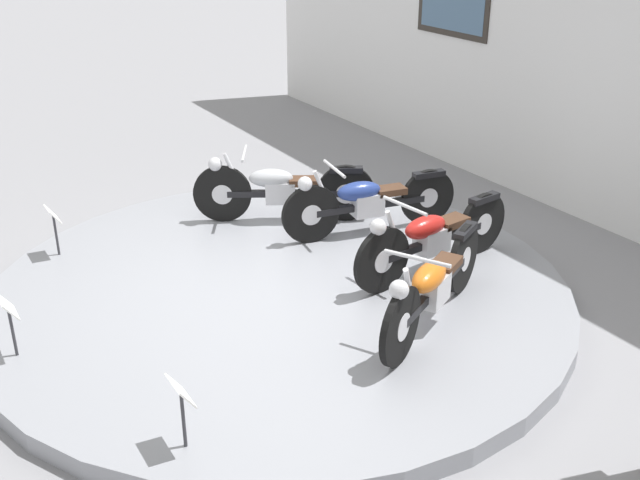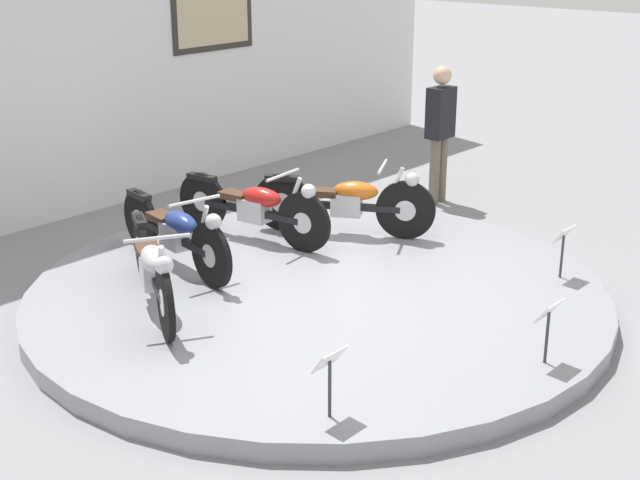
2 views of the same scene
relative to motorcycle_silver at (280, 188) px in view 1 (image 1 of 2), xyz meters
The scene contains 10 objects.
ground_plane 1.60m from the motorcycle_silver, 28.99° to the right, with size 60.00×60.00×0.00m, color gray.
display_platform 1.57m from the motorcycle_silver, 28.99° to the right, with size 5.35×5.35×0.17m, color gray.
back_wall 3.86m from the motorcycle_silver, 68.36° to the left, with size 14.00×0.22×4.08m.
motorcycle_silver is the anchor object (origin of this frame).
motorcycle_blue 0.99m from the motorcycle_silver, 38.40° to the left, with size 0.54×1.95×0.79m.
motorcycle_red 1.95m from the motorcycle_silver, 18.44° to the left, with size 0.54×1.97×0.79m.
motorcycle_orange 2.63m from the motorcycle_silver, ahead, with size 1.01×1.77×0.79m.
info_placard_front_left 2.36m from the motorcycle_silver, 99.16° to the right, with size 0.26×0.11×0.51m.
info_placard_front_centre 3.32m from the motorcycle_silver, 66.71° to the right, with size 0.26×0.11×0.51m.
info_placard_front_right 3.80m from the motorcycle_silver, 37.76° to the right, with size 0.26×0.11×0.51m.
Camera 1 is at (5.46, -2.85, 3.41)m, focal length 42.00 mm.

